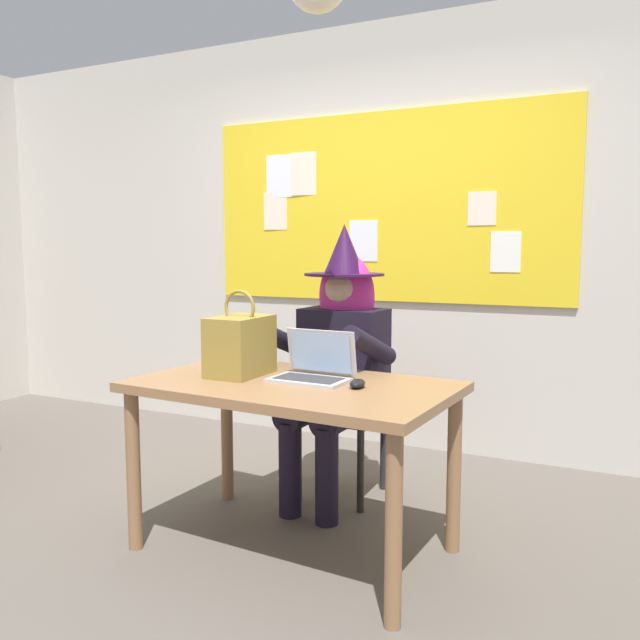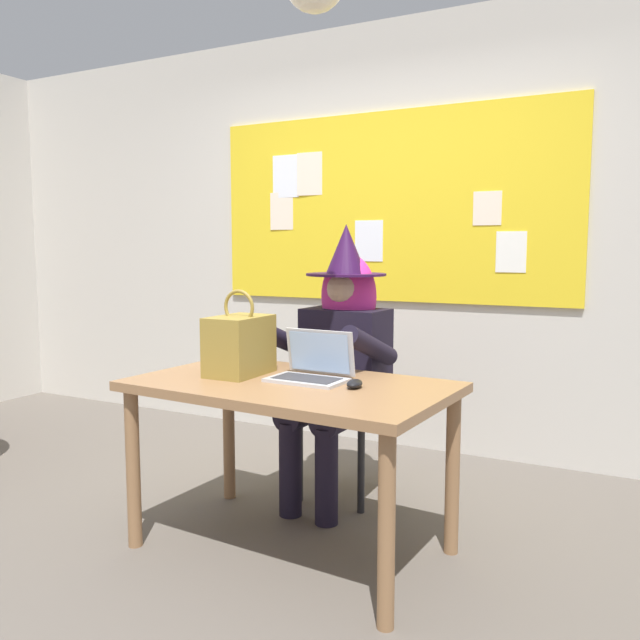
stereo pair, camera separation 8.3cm
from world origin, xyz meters
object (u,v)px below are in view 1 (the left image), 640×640
person_costumed (338,347)px  desk_main (293,404)px  computer_mouse (357,384)px  laptop (314,369)px  chair_at_desk (348,396)px  handbag (240,345)px

person_costumed → desk_main: bearing=9.0°
desk_main → person_costumed: size_ratio=0.97×
desk_main → computer_mouse: 0.31m
laptop → computer_mouse: 0.24m
laptop → person_costumed: bearing=105.5°
chair_at_desk → handbag: (-0.21, -0.71, 0.35)m
person_costumed → laptop: bearing=16.0°
person_costumed → laptop: person_costumed is taller
computer_mouse → handbag: handbag is taller
chair_at_desk → laptop: bearing=9.7°
handbag → chair_at_desk: bearing=73.5°
computer_mouse → chair_at_desk: bearing=105.8°
chair_at_desk → handbag: handbag is taller
desk_main → chair_at_desk: chair_at_desk is taller
person_costumed → computer_mouse: size_ratio=13.57×
desk_main → computer_mouse: bearing=2.9°
chair_at_desk → handbag: size_ratio=2.41×
chair_at_desk → handbag: bearing=-17.6°
chair_at_desk → laptop: 0.73m
desk_main → person_costumed: (-0.07, 0.62, 0.15)m
desk_main → handbag: 0.36m
person_costumed → chair_at_desk: bearing=-178.0°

